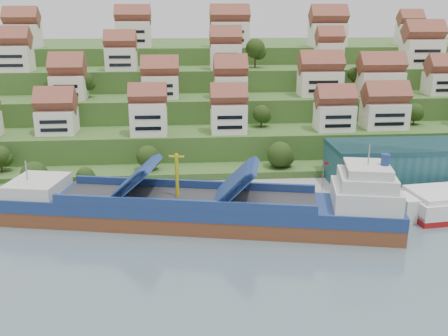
{
  "coord_description": "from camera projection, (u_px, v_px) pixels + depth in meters",
  "views": [
    {
      "loc": [
        -13.87,
        -98.49,
        43.68
      ],
      "look_at": [
        -4.92,
        14.0,
        8.0
      ],
      "focal_mm": 40.0,
      "sensor_mm": 36.0,
      "label": 1
    }
  ],
  "objects": [
    {
      "name": "hillside_trees",
      "position": [
        177.0,
        119.0,
        140.15
      ],
      "size": [
        132.02,
        60.82,
        32.24
      ],
      "color": "#263D14",
      "rests_on": "ground"
    },
    {
      "name": "cargo_ship",
      "position": [
        209.0,
        210.0,
        105.41
      ],
      "size": [
        84.49,
        29.32,
        18.61
      ],
      "rotation": [
        0.0,
        0.0,
        -0.2
      ],
      "color": "brown",
      "rests_on": "ground"
    },
    {
      "name": "ground",
      "position": [
        252.0,
        222.0,
        107.83
      ],
      "size": [
        300.0,
        300.0,
        0.0
      ],
      "primitive_type": "plane",
      "color": "slate",
      "rests_on": "ground"
    },
    {
      "name": "warehouse",
      "position": [
        448.0,
        162.0,
        125.75
      ],
      "size": [
        60.0,
        15.0,
        10.0
      ],
      "primitive_type": "cube",
      "color": "#1F4F56",
      "rests_on": "quay"
    },
    {
      "name": "hillside",
      "position": [
        219.0,
        96.0,
        203.04
      ],
      "size": [
        260.0,
        128.0,
        31.0
      ],
      "color": "#2D4C1E",
      "rests_on": "ground"
    },
    {
      "name": "hillside_village",
      "position": [
        248.0,
        73.0,
        159.6
      ],
      "size": [
        155.9,
        62.75,
        29.12
      ],
      "color": "white",
      "rests_on": "ground"
    },
    {
      "name": "flagpole",
      "position": [
        323.0,
        175.0,
        116.63
      ],
      "size": [
        1.28,
        0.16,
        8.0
      ],
      "color": "gray",
      "rests_on": "quay"
    },
    {
      "name": "quay",
      "position": [
        324.0,
        191.0,
        123.27
      ],
      "size": [
        180.0,
        14.0,
        2.2
      ],
      "primitive_type": "cube",
      "color": "gray",
      "rests_on": "ground"
    }
  ]
}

